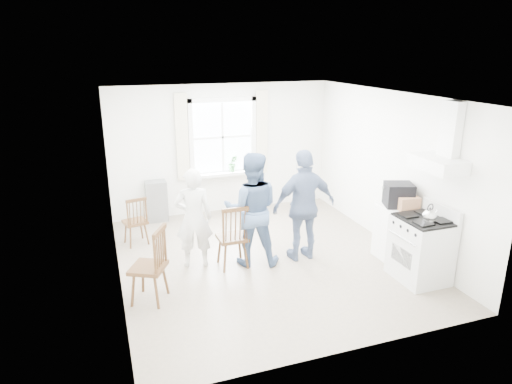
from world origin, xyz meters
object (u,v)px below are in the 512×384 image
Objects in this scene: person_left at (194,218)px; gas_stove at (421,248)px; stereo_stack at (399,195)px; person_mid at (252,209)px; windsor_chair_a at (136,216)px; low_cabinet at (396,232)px; windsor_chair_c at (156,257)px; person_right at (304,206)px; windsor_chair_b at (234,231)px.

gas_stove is at bearing 163.99° from person_left.
person_mid is at bearing 164.25° from stereo_stack.
windsor_chair_a is at bearing -19.56° from person_mid.
low_cabinet is 0.57× the size of person_left.
person_right is (2.39, 0.56, 0.25)m from windsor_chair_c.
gas_stove reaches higher than windsor_chair_b.
low_cabinet is 3.78m from windsor_chair_c.
windsor_chair_b is 0.43m from person_mid.
person_left is at bearing 153.21° from gas_stove.
gas_stove is 1.06× the size of windsor_chair_c.
low_cabinet is 0.50× the size of person_right.
gas_stove is 0.71× the size of person_left.
gas_stove is 2.75m from windsor_chair_b.
gas_stove is at bearing -9.86° from windsor_chair_c.
windsor_chair_c is (0.08, -1.94, 0.11)m from windsor_chair_a.
gas_stove is 0.63× the size of person_mid.
person_right is (1.15, 0.00, 0.26)m from windsor_chair_b.
windsor_chair_b is (-2.52, 0.50, -0.45)m from stereo_stack.
windsor_chair_b is at bearing 168.88° from low_cabinet.
windsor_chair_a is (-3.86, 1.88, 0.09)m from low_cabinet.
person_mid reaches higher than person_left.
person_left is (-0.55, 0.32, 0.15)m from windsor_chair_b.
low_cabinet is at bearing 84.32° from gas_stove.
windsor_chair_a is 0.49× the size of person_right.
person_left is (0.70, 0.88, 0.14)m from windsor_chair_c.
stereo_stack reaches higher than windsor_chair_a.
person_right is (2.47, -1.38, 0.36)m from windsor_chair_a.
windsor_chair_b is at bearing 160.24° from person_left.
windsor_chair_c is 0.68× the size of person_left.
person_mid is (-2.15, 1.32, 0.41)m from gas_stove.
person_left is 0.88× the size of person_right.
windsor_chair_a is 1.34m from person_left.
windsor_chair_c reaches higher than windsor_chair_a.
windsor_chair_c is (-3.78, -0.06, 0.20)m from low_cabinet.
windsor_chair_b is 1.18m from person_right.
person_right is (-1.39, 0.50, 0.45)m from low_cabinet.
windsor_chair_c is 1.72m from person_mid.
stereo_stack is 3.19m from person_left.
windsor_chair_a is at bearing 145.73° from gas_stove.
person_left is (-3.01, 1.52, 0.30)m from gas_stove.
low_cabinet is 4.29m from windsor_chair_a.
low_cabinet is 2.34m from person_mid.
gas_stove is at bearing 166.54° from person_mid.
windsor_chair_b is (1.32, -1.38, 0.10)m from windsor_chair_a.
person_left is (-3.07, 0.82, -0.30)m from stereo_stack.
stereo_stack is at bearing -167.35° from low_cabinet.
person_mid is (1.64, -1.26, 0.36)m from windsor_chair_a.
person_left is at bearing -12.76° from person_right.
person_right is (-1.37, 0.51, -0.19)m from stereo_stack.
stereo_stack is at bearing 85.60° from gas_stove.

